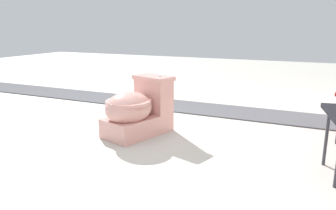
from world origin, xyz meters
name	(u,v)px	position (x,y,z in m)	size (l,w,h in m)	color
ground_plane	(116,132)	(0.00, 0.00, 0.00)	(14.00, 14.00, 0.00)	#B7B2A8
gravel_strip	(207,109)	(-1.14, 0.50, 0.01)	(0.56, 8.00, 0.01)	#4C4C51
toilet	(137,110)	(-0.03, 0.20, 0.22)	(0.71, 0.54, 0.52)	#E09E93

